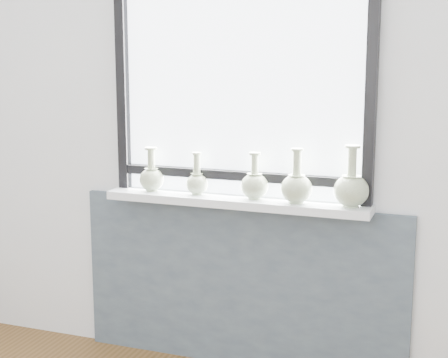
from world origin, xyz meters
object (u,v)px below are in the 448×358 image
(vase_d, at_px, (296,186))
(windowsill, at_px, (235,202))
(vase_a, at_px, (151,177))
(vase_e, at_px, (351,188))
(vase_b, at_px, (197,182))
(vase_c, at_px, (254,184))

(vase_d, bearing_deg, windowsill, 177.42)
(windowsill, xyz_separation_m, vase_a, (-0.45, 0.00, 0.09))
(vase_d, bearing_deg, vase_a, 178.60)
(vase_a, relative_size, vase_e, 0.79)
(vase_e, bearing_deg, vase_b, 179.18)
(vase_d, distance_m, vase_e, 0.25)
(windowsill, distance_m, vase_d, 0.32)
(windowsill, height_order, vase_a, vase_a)
(vase_b, bearing_deg, windowsill, -1.83)
(vase_b, bearing_deg, vase_a, -179.59)
(vase_d, bearing_deg, vase_b, 177.72)
(vase_c, relative_size, vase_e, 0.80)
(windowsill, relative_size, vase_e, 4.65)
(windowsill, bearing_deg, vase_c, 4.13)
(vase_a, relative_size, vase_c, 0.99)
(vase_a, bearing_deg, vase_b, 0.41)
(vase_b, height_order, vase_d, vase_d)
(windowsill, distance_m, vase_c, 0.13)
(vase_b, relative_size, vase_d, 0.82)
(vase_a, bearing_deg, vase_e, -0.52)
(windowsill, bearing_deg, vase_d, -2.58)
(vase_c, height_order, vase_e, vase_e)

